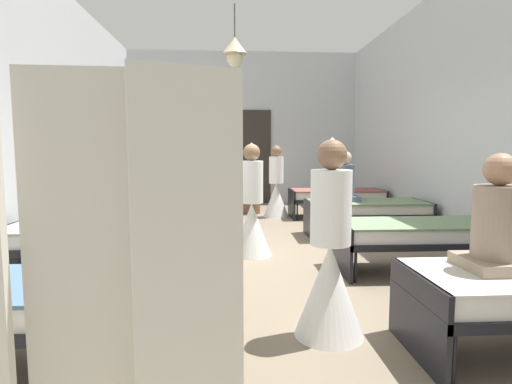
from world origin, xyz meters
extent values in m
cube|color=#7A6B56|center=(0.00, 0.00, -0.05)|extent=(6.39, 10.96, 0.10)
cube|color=silver|center=(0.00, 5.28, 1.93)|extent=(6.19, 0.20, 3.87)
cube|color=silver|center=(-3.00, 0.00, 1.93)|extent=(0.20, 10.36, 3.87)
cube|color=silver|center=(3.00, 0.00, 1.93)|extent=(0.20, 10.36, 3.87)
cube|color=#2D2823|center=(0.00, 5.16, 1.20)|extent=(1.40, 0.06, 2.40)
cylinder|color=brown|center=(-0.25, 1.81, 3.59)|extent=(0.02, 0.02, 0.55)
cone|color=beige|center=(-0.25, 1.81, 3.17)|extent=(0.44, 0.44, 0.28)
sphere|color=beige|center=(-0.25, 1.81, 2.95)|extent=(0.28, 0.28, 0.28)
cylinder|color=black|center=(-0.98, -3.21, 0.17)|extent=(0.03, 0.03, 0.34)
cylinder|color=black|center=(-0.98, -2.49, 0.17)|extent=(0.03, 0.03, 0.34)
cube|color=black|center=(-0.92, -2.85, 0.29)|extent=(0.04, 0.84, 0.57)
cylinder|color=black|center=(0.98, -3.21, 0.17)|extent=(0.03, 0.03, 0.34)
cylinder|color=black|center=(0.98, -2.49, 0.17)|extent=(0.03, 0.03, 0.34)
cube|color=black|center=(0.92, -2.85, 0.29)|extent=(0.04, 0.84, 0.57)
cylinder|color=black|center=(-2.72, -0.59, 0.17)|extent=(0.03, 0.03, 0.34)
cylinder|color=black|center=(-0.98, -1.31, 0.17)|extent=(0.03, 0.03, 0.34)
cylinder|color=black|center=(-0.98, -0.59, 0.17)|extent=(0.03, 0.03, 0.34)
cube|color=black|center=(-1.85, -0.95, 0.38)|extent=(1.90, 0.84, 0.07)
cube|color=black|center=(-2.78, -0.95, 0.29)|extent=(0.04, 0.84, 0.57)
cube|color=black|center=(-0.92, -0.95, 0.29)|extent=(0.04, 0.84, 0.57)
cube|color=white|center=(-1.85, -0.95, 0.48)|extent=(1.82, 0.78, 0.14)
cube|color=#9E9E93|center=(-1.85, -0.95, 0.56)|extent=(1.86, 0.82, 0.02)
cylinder|color=black|center=(0.98, -1.31, 0.17)|extent=(0.03, 0.03, 0.34)
cylinder|color=black|center=(0.98, -0.59, 0.17)|extent=(0.03, 0.03, 0.34)
cylinder|color=black|center=(2.72, -0.59, 0.17)|extent=(0.03, 0.03, 0.34)
cube|color=black|center=(1.85, -0.95, 0.38)|extent=(1.90, 0.84, 0.07)
cube|color=black|center=(0.92, -0.95, 0.29)|extent=(0.04, 0.84, 0.57)
cube|color=black|center=(2.78, -0.95, 0.29)|extent=(0.04, 0.84, 0.57)
cube|color=white|center=(1.85, -0.95, 0.48)|extent=(1.82, 0.78, 0.14)
cube|color=slate|center=(1.85, -0.95, 0.56)|extent=(1.86, 0.82, 0.02)
cylinder|color=black|center=(-2.72, 0.59, 0.17)|extent=(0.03, 0.03, 0.34)
cylinder|color=black|center=(-2.72, 1.31, 0.17)|extent=(0.03, 0.03, 0.34)
cylinder|color=black|center=(-0.98, 0.59, 0.17)|extent=(0.03, 0.03, 0.34)
cylinder|color=black|center=(-0.98, 1.31, 0.17)|extent=(0.03, 0.03, 0.34)
cube|color=black|center=(-1.85, 0.95, 0.38)|extent=(1.90, 0.84, 0.07)
cube|color=black|center=(-2.78, 0.95, 0.29)|extent=(0.04, 0.84, 0.57)
cube|color=black|center=(-0.92, 0.95, 0.29)|extent=(0.04, 0.84, 0.57)
cube|color=silver|center=(-1.85, 0.95, 0.48)|extent=(1.82, 0.78, 0.14)
cube|color=#8C4C47|center=(-1.85, 0.95, 0.56)|extent=(1.86, 0.82, 0.02)
cylinder|color=black|center=(0.98, 0.59, 0.17)|extent=(0.03, 0.03, 0.34)
cylinder|color=black|center=(0.98, 1.31, 0.17)|extent=(0.03, 0.03, 0.34)
cylinder|color=black|center=(2.72, 0.59, 0.17)|extent=(0.03, 0.03, 0.34)
cylinder|color=black|center=(2.72, 1.31, 0.17)|extent=(0.03, 0.03, 0.34)
cube|color=black|center=(1.85, 0.95, 0.38)|extent=(1.90, 0.84, 0.07)
cube|color=black|center=(0.92, 0.95, 0.29)|extent=(0.04, 0.84, 0.57)
cube|color=black|center=(2.78, 0.95, 0.29)|extent=(0.04, 0.84, 0.57)
cube|color=silver|center=(1.85, 0.95, 0.48)|extent=(1.82, 0.78, 0.14)
cube|color=slate|center=(1.85, 0.95, 0.56)|extent=(1.86, 0.82, 0.02)
cylinder|color=black|center=(-2.72, 2.49, 0.17)|extent=(0.03, 0.03, 0.34)
cylinder|color=black|center=(-2.72, 3.21, 0.17)|extent=(0.03, 0.03, 0.34)
cylinder|color=black|center=(-0.98, 2.49, 0.17)|extent=(0.03, 0.03, 0.34)
cylinder|color=black|center=(-0.98, 3.21, 0.17)|extent=(0.03, 0.03, 0.34)
cube|color=black|center=(-1.85, 2.85, 0.38)|extent=(1.90, 0.84, 0.07)
cube|color=black|center=(-2.78, 2.85, 0.29)|extent=(0.04, 0.84, 0.57)
cube|color=black|center=(-0.92, 2.85, 0.29)|extent=(0.04, 0.84, 0.57)
cube|color=silver|center=(-1.85, 2.85, 0.48)|extent=(1.82, 0.78, 0.14)
cube|color=#9E9E93|center=(-1.85, 2.85, 0.56)|extent=(1.86, 0.82, 0.02)
cylinder|color=black|center=(0.98, 2.49, 0.17)|extent=(0.03, 0.03, 0.34)
cylinder|color=black|center=(0.98, 3.21, 0.17)|extent=(0.03, 0.03, 0.34)
cylinder|color=black|center=(2.72, 2.49, 0.17)|extent=(0.03, 0.03, 0.34)
cylinder|color=black|center=(2.72, 3.21, 0.17)|extent=(0.03, 0.03, 0.34)
cube|color=black|center=(1.85, 2.85, 0.38)|extent=(1.90, 0.84, 0.07)
cube|color=black|center=(0.92, 2.85, 0.29)|extent=(0.04, 0.84, 0.57)
cube|color=black|center=(2.78, 2.85, 0.29)|extent=(0.04, 0.84, 0.57)
cube|color=silver|center=(1.85, 2.85, 0.48)|extent=(1.82, 0.78, 0.14)
cube|color=#8C4C47|center=(1.85, 2.85, 0.56)|extent=(1.86, 0.82, 0.02)
cone|color=white|center=(0.61, 2.97, 0.35)|extent=(0.52, 0.52, 0.70)
cylinder|color=white|center=(0.61, 2.97, 0.97)|extent=(0.30, 0.30, 0.55)
sphere|color=#846047|center=(0.61, 2.97, 1.36)|extent=(0.22, 0.22, 0.22)
cone|color=white|center=(0.61, 2.97, 1.44)|extent=(0.18, 0.18, 0.10)
cone|color=white|center=(0.41, -2.50, 0.35)|extent=(0.52, 0.52, 0.70)
cylinder|color=white|center=(0.41, -2.50, 0.97)|extent=(0.30, 0.30, 0.55)
sphere|color=#846047|center=(0.41, -2.50, 1.36)|extent=(0.22, 0.22, 0.22)
cone|color=white|center=(0.41, -2.50, 1.44)|extent=(0.18, 0.18, 0.10)
cone|color=white|center=(-0.05, -0.11, 0.35)|extent=(0.52, 0.52, 0.70)
cylinder|color=white|center=(-0.05, -0.11, 0.97)|extent=(0.30, 0.30, 0.55)
sphere|color=#846047|center=(-0.05, -0.11, 1.36)|extent=(0.22, 0.22, 0.22)
cone|color=white|center=(-0.05, -0.11, 1.44)|extent=(0.18, 0.18, 0.10)
cylinder|color=#515B70|center=(1.50, 1.04, 0.86)|extent=(0.32, 0.32, 0.58)
cube|color=#515B70|center=(1.50, 1.04, 0.61)|extent=(0.44, 0.44, 0.08)
sphere|color=beige|center=(1.50, 1.04, 1.26)|extent=(0.22, 0.22, 0.22)
cylinder|color=gray|center=(1.50, -2.77, 0.86)|extent=(0.32, 0.32, 0.58)
cube|color=gray|center=(1.50, -2.77, 0.61)|extent=(0.44, 0.44, 0.08)
sphere|color=#A87A5B|center=(1.50, -2.77, 1.26)|extent=(0.22, 0.22, 0.22)
cylinder|color=brown|center=(0.11, 3.47, 0.19)|extent=(0.40, 0.40, 0.39)
cylinder|color=brown|center=(0.11, 3.47, 0.49)|extent=(0.06, 0.06, 0.20)
cone|color=#2D6633|center=(0.11, 3.47, 0.87)|extent=(0.50, 0.50, 0.56)
cube|color=silver|center=(-0.90, -3.85, 0.85)|extent=(0.42, 0.05, 1.70)
cube|color=silver|center=(-0.48, -3.91, 0.85)|extent=(0.41, 0.17, 1.70)
camera|label=1|loc=(-0.32, -5.41, 1.40)|focal=28.65mm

